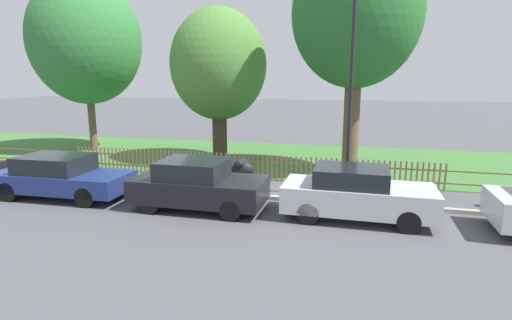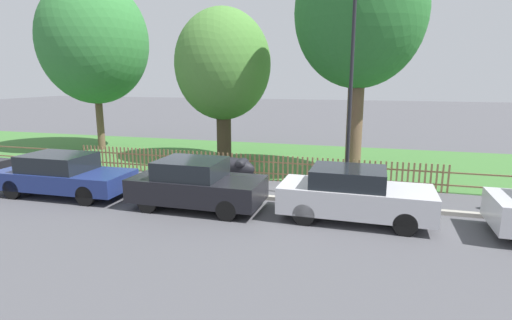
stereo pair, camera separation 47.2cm
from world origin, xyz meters
name	(u,v)px [view 1 (the left image)]	position (x,y,z in m)	size (l,w,h in m)	color
ground_plane	(221,197)	(0.00, 0.00, 0.00)	(120.00, 120.00, 0.00)	#4C4C51
kerb_stone	(222,194)	(0.00, 0.10, 0.06)	(43.29, 0.20, 0.12)	#9E998E
grass_strip	(266,158)	(0.00, 6.65, 0.01)	(43.29, 8.46, 0.01)	#3D7033
park_fence	(242,166)	(0.00, 2.43, 0.49)	(43.29, 0.05, 0.98)	olive
parked_car_black_saloon	(60,176)	(-5.02, -1.26, 0.69)	(4.41, 1.83, 1.37)	navy
parked_car_navy_estate	(198,184)	(-0.29, -1.26, 0.73)	(3.87, 1.80, 1.45)	black
parked_car_red_compact	(356,193)	(4.23, -1.08, 0.73)	(4.04, 1.75, 1.44)	#BCBCC1
covered_motorcycle	(231,168)	(-0.16, 1.63, 0.60)	(1.89, 0.88, 0.97)	black
tree_nearest_kerb	(86,41)	(-9.36, 6.50, 5.62)	(5.53, 5.53, 8.81)	brown
tree_behind_motorcycle	(219,65)	(-1.92, 5.49, 4.35)	(4.29, 4.29, 6.86)	#473828
tree_mid_park	(357,14)	(3.97, 4.35, 6.14)	(4.87, 4.87, 8.99)	brown
street_lamp	(352,70)	(3.94, 0.67, 4.03)	(0.20, 0.79, 6.53)	black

